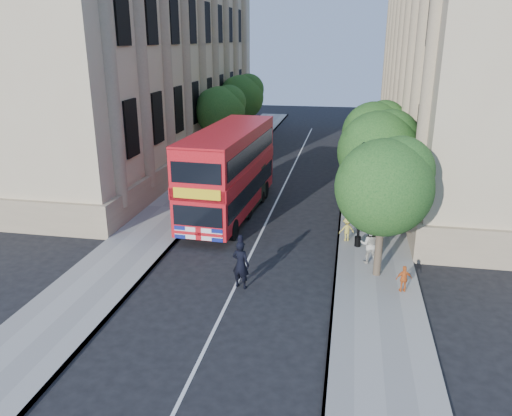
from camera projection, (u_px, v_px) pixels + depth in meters
The scene contains 17 objects.
ground at pixel (229, 298), 19.78m from camera, with size 120.00×120.00×0.00m, color black.
pavement_right at pixel (371, 220), 28.05m from camera, with size 3.50×80.00×0.12m, color gray.
pavement_left at pixel (176, 208), 30.07m from camera, with size 3.50×80.00×0.12m, color gray.
building_right at pixel (486, 49), 36.78m from camera, with size 12.00×38.00×18.00m, color tan.
building_left at pixel (135, 48), 41.63m from camera, with size 12.00×38.00×18.00m, color tan.
tree_right_near at pixel (385, 182), 20.21m from camera, with size 4.00×4.00×6.08m.
tree_right_mid at pixel (379, 147), 25.72m from camera, with size 4.20×4.20×6.37m.
tree_right_far at pixel (375, 130), 31.35m from camera, with size 4.00×4.00×6.15m.
tree_left_far at pixel (221, 109), 39.89m from camera, with size 4.00×4.00×6.30m.
tree_left_back at pixel (242, 95), 47.25m from camera, with size 4.20×4.20×6.65m.
lamp_post at pixel (361, 200), 23.67m from camera, with size 0.32×0.32×5.16m.
double_decker_bus at pixel (229, 169), 28.33m from camera, with size 3.38×10.80×4.93m.
box_van at pixel (242, 189), 29.63m from camera, with size 2.17×4.64×2.58m.
police_constable at pixel (241, 264), 20.34m from camera, with size 0.75×0.49×2.06m, color black.
woman_pedestrian at pixel (370, 244), 22.39m from camera, with size 0.87×0.68×1.79m, color beige.
child_a at pixel (404, 279), 19.89m from camera, with size 0.65×0.27×1.11m, color orange.
child_b at pixel (347, 229), 24.94m from camera, with size 0.77×0.44×1.19m, color gold.
Camera 1 is at (4.30, -17.07, 9.77)m, focal length 35.00 mm.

